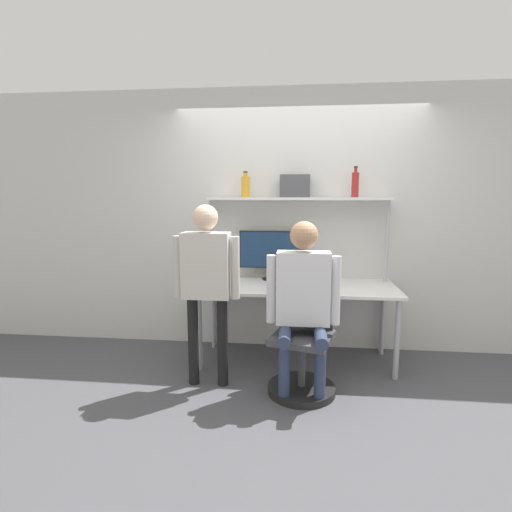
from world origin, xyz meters
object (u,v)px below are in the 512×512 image
Objects in this scene: person_seated at (303,293)px; bottle_amber at (245,186)px; storage_box at (295,186)px; laptop at (294,281)px; person_standing at (207,273)px; office_chair at (303,357)px; cell_phone at (323,290)px; bottle_red at (355,184)px; monitor at (271,252)px.

bottle_amber is (-0.58, 0.91, 0.86)m from person_seated.
bottle_amber reaches higher than storage_box.
laptop is 0.88m from person_standing.
cell_phone is at bearing 67.23° from office_chair.
cell_phone is at bearing -58.70° from storage_box.
bottle_amber reaches higher than cell_phone.
person_standing is at bearing 174.78° from person_seated.
laptop is 0.96m from storage_box.
cell_phone is 1.08m from person_standing.
bottle_red reaches higher than bottle_amber.
storage_box is (0.71, 0.83, 0.73)m from person_standing.
laptop is at bearing 97.97° from person_seated.
cell_phone is at bearing -124.78° from bottle_red.
cell_phone is at bearing -41.78° from monitor.
bottle_amber reaches higher than person_seated.
office_chair is 3.70× the size of bottle_amber.
storage_box reaches higher than laptop.
laptop is at bearing 162.63° from cell_phone.
person_standing is 1.71m from bottle_red.
storage_box is at bearing 95.56° from person_seated.
person_seated is at bearing -70.64° from monitor.
cell_phone is 1.30m from bottle_amber.
person_seated is (-0.19, -0.46, 0.08)m from cell_phone.
laptop is 1.08m from bottle_amber.
bottle_amber is at bearing 122.73° from person_seated.
office_chair is (-0.17, -0.41, -0.47)m from cell_phone.
laptop is at bearing -147.28° from bottle_red.
person_seated is at bearing -112.04° from cell_phone.
person_standing is (-0.73, -0.47, 0.15)m from laptop.
storage_box reaches higher than person_standing.
person_seated is (0.32, -0.91, -0.20)m from monitor.
laptop reaches higher than office_chair.
monitor reaches higher than office_chair.
laptop is 0.28m from cell_phone.
monitor reaches higher than laptop.
laptop is 1.01× the size of storage_box.
laptop is 0.98× the size of bottle_red.
person_standing is 6.03× the size of bottle_amber.
person_seated reaches higher than cell_phone.
cell_phone is at bearing -17.37° from laptop.
storage_box is at bearing -180.00° from bottle_red.
storage_box is (-0.09, 0.91, 0.86)m from person_seated.
bottle_red is at bearing 32.70° from person_standing.
bottle_red is at bearing 0.00° from storage_box.
storage_box is (0.49, 0.00, 0.00)m from bottle_amber.
monitor is at bearing 59.96° from person_standing.
laptop is 1.14× the size of bottle_amber.
bottle_amber is at bearing 180.00° from storage_box.
laptop is 0.31× the size of office_chair.
person_seated is 5.53× the size of bottle_amber.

